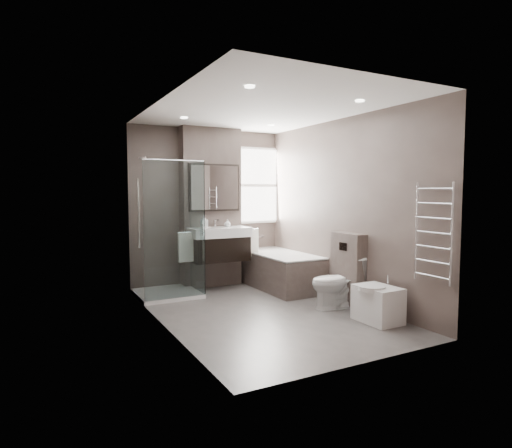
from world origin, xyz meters
TOP-DOWN VIEW (x-y plane):
  - room at (0.00, 0.00)m, footprint 2.70×3.90m
  - vanity_pier at (0.00, 1.77)m, footprint 1.00×0.25m
  - vanity at (0.00, 1.43)m, footprint 0.95×0.47m
  - mirror_cabinet at (0.00, 1.61)m, footprint 0.86×0.08m
  - towel_left at (-0.56, 1.40)m, footprint 0.24×0.06m
  - towel_right at (0.56, 1.40)m, footprint 0.24×0.06m
  - shower_enclosure at (-0.75, 1.35)m, footprint 0.90×0.90m
  - bathtub at (0.92, 1.10)m, footprint 0.75×1.60m
  - window at (0.90, 1.88)m, footprint 0.98×0.06m
  - toilet at (0.97, -0.30)m, footprint 0.75×0.50m
  - cistern_box at (1.21, -0.25)m, footprint 0.19×0.55m
  - bidet at (1.01, -1.02)m, footprint 0.46×0.54m
  - towel_radiator at (1.25, -1.60)m, footprint 0.03×0.49m
  - soap_bottle_a at (-0.24, 1.44)m, footprint 0.09×0.09m
  - soap_bottle_b at (0.16, 1.47)m, footprint 0.10×0.10m

SIDE VIEW (x-z plane):
  - bidet at x=1.01m, z-range -0.05..0.51m
  - bathtub at x=0.92m, z-range 0.03..0.60m
  - toilet at x=0.97m, z-range 0.00..0.71m
  - shower_enclosure at x=-0.75m, z-range -0.51..1.49m
  - cistern_box at x=1.21m, z-range 0.00..1.00m
  - towel_left at x=-0.56m, z-range 0.50..0.94m
  - towel_right at x=0.56m, z-range 0.50..0.94m
  - vanity at x=0.00m, z-range 0.41..1.07m
  - soap_bottle_b at x=0.16m, z-range 1.00..1.13m
  - soap_bottle_a at x=-0.24m, z-range 1.00..1.20m
  - towel_radiator at x=1.25m, z-range 0.57..1.67m
  - room at x=0.00m, z-range -0.05..2.65m
  - vanity_pier at x=0.00m, z-range 0.00..2.60m
  - mirror_cabinet at x=0.00m, z-range 1.25..2.01m
  - window at x=0.90m, z-range 1.01..2.34m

